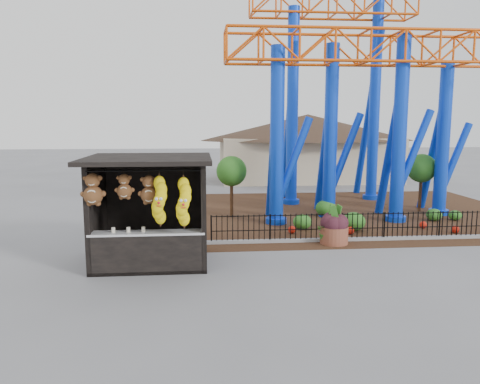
{
  "coord_description": "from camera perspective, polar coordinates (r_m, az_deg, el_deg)",
  "views": [
    {
      "loc": [
        -1.58,
        -12.35,
        4.1
      ],
      "look_at": [
        -0.36,
        1.5,
        2.0
      ],
      "focal_mm": 35.0,
      "sensor_mm": 36.0,
      "label": 1
    }
  ],
  "objects": [
    {
      "name": "terracotta_planter",
      "position": [
        16.17,
        11.4,
        -5.18
      ],
      "size": [
        1.22,
        1.22,
        0.6
      ],
      "primitive_type": "cylinder",
      "rotation": [
        0.0,
        0.0,
        -0.38
      ],
      "color": "brown",
      "rests_on": "ground"
    },
    {
      "name": "planter_foliage",
      "position": [
        16.03,
        11.46,
        -3.02
      ],
      "size": [
        0.7,
        0.7,
        0.64
      ],
      "primitive_type": "ellipsoid",
      "color": "#32141C",
      "rests_on": "terracotta_planter"
    },
    {
      "name": "potted_plant",
      "position": [
        16.08,
        10.64,
        -4.79
      ],
      "size": [
        0.79,
        0.7,
        0.85
      ],
      "primitive_type": "imported",
      "rotation": [
        0.0,
        0.0,
        -0.05
      ],
      "color": "#1E5218",
      "rests_on": "ground"
    },
    {
      "name": "prize_booth",
      "position": [
        13.57,
        -11.01,
        -2.48
      ],
      "size": [
        3.5,
        3.4,
        3.12
      ],
      "color": "black",
      "rests_on": "ground"
    },
    {
      "name": "mulch_bed",
      "position": [
        21.49,
        10.13,
        -2.52
      ],
      "size": [
        18.0,
        12.0,
        0.02
      ],
      "primitive_type": "cube",
      "color": "#331E11",
      "rests_on": "ground"
    },
    {
      "name": "pavilion",
      "position": [
        33.24,
        8.22,
        6.72
      ],
      "size": [
        15.0,
        15.0,
        4.8
      ],
      "color": "#BFAD8C",
      "rests_on": "ground"
    },
    {
      "name": "picket_fence",
      "position": [
        17.05,
        17.49,
        -4.01
      ],
      "size": [
        12.2,
        0.06,
        1.0
      ],
      "primitive_type": null,
      "color": "black",
      "rests_on": "ground"
    },
    {
      "name": "roller_coaster",
      "position": [
        21.77,
        13.37,
        14.54
      ],
      "size": [
        11.0,
        6.37,
        10.82
      ],
      "color": "#0C39CF",
      "rests_on": "ground"
    },
    {
      "name": "ground",
      "position": [
        13.11,
        2.18,
        -9.64
      ],
      "size": [
        120.0,
        120.0,
        0.0
      ],
      "primitive_type": "plane",
      "color": "slate",
      "rests_on": "ground"
    },
    {
      "name": "landscaping",
      "position": [
        19.38,
        13.65,
        -2.88
      ],
      "size": [
        7.65,
        4.01,
        0.72
      ],
      "color": "#285F1B",
      "rests_on": "mulch_bed"
    },
    {
      "name": "curb",
      "position": [
        16.82,
        14.58,
        -5.59
      ],
      "size": [
        18.0,
        0.18,
        0.12
      ],
      "primitive_type": "cube",
      "color": "gray",
      "rests_on": "ground"
    }
  ]
}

